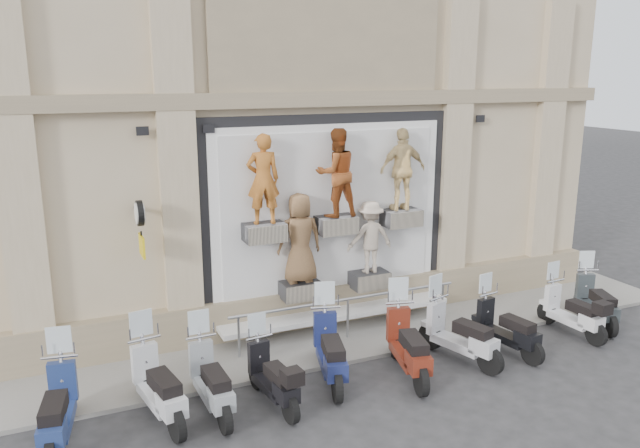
# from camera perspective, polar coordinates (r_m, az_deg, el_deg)

# --- Properties ---
(ground) EXTENTS (90.00, 90.00, 0.00)m
(ground) POSITION_cam_1_polar(r_m,az_deg,el_deg) (11.48, 7.07, -14.29)
(ground) COLOR #2A2A2D
(ground) RESTS_ON ground
(sidewalk) EXTENTS (16.00, 2.20, 0.08)m
(sidewalk) POSITION_cam_1_polar(r_m,az_deg,el_deg) (13.12, 2.33, -10.26)
(sidewalk) COLOR gray
(sidewalk) RESTS_ON ground
(building) EXTENTS (14.00, 8.60, 12.00)m
(building) POSITION_cam_1_polar(r_m,az_deg,el_deg) (16.53, -5.22, 15.86)
(building) COLOR #C1AD8D
(building) RESTS_ON ground
(shop_vitrine) EXTENTS (5.60, 0.83, 4.30)m
(shop_vitrine) POSITION_cam_1_polar(r_m,az_deg,el_deg) (12.92, 1.35, 0.63)
(shop_vitrine) COLOR black
(shop_vitrine) RESTS_ON ground
(guard_rail) EXTENTS (5.06, 0.10, 0.93)m
(guard_rail) POSITION_cam_1_polar(r_m,az_deg,el_deg) (12.87, 2.55, -8.70)
(guard_rail) COLOR #9EA0A5
(guard_rail) RESTS_ON ground
(clock_sign_bracket) EXTENTS (0.10, 0.80, 1.02)m
(clock_sign_bracket) POSITION_cam_1_polar(r_m,az_deg,el_deg) (11.50, -16.13, 0.26)
(clock_sign_bracket) COLOR black
(clock_sign_bracket) RESTS_ON ground
(scooter_a) EXTENTS (0.90, 2.04, 1.60)m
(scooter_a) POSITION_cam_1_polar(r_m,az_deg,el_deg) (10.16, -22.97, -14.21)
(scooter_a) COLOR navy
(scooter_a) RESTS_ON ground
(scooter_b) EXTENTS (0.93, 2.07, 1.63)m
(scooter_b) POSITION_cam_1_polar(r_m,az_deg,el_deg) (10.32, -14.66, -12.99)
(scooter_b) COLOR #B9BABF
(scooter_b) RESTS_ON ground
(scooter_c) EXTENTS (0.62, 1.91, 1.54)m
(scooter_c) POSITION_cam_1_polar(r_m,az_deg,el_deg) (10.37, -9.97, -12.86)
(scooter_c) COLOR gray
(scooter_c) RESTS_ON ground
(scooter_d) EXTENTS (0.70, 1.79, 1.42)m
(scooter_d) POSITION_cam_1_polar(r_m,az_deg,el_deg) (10.48, -4.40, -12.76)
(scooter_d) COLOR black
(scooter_d) RESTS_ON ground
(scooter_e) EXTENTS (1.10, 2.10, 1.64)m
(scooter_e) POSITION_cam_1_polar(r_m,az_deg,el_deg) (11.14, 0.95, -10.39)
(scooter_e) COLOR #161E4D
(scooter_e) RESTS_ON ground
(scooter_f) EXTENTS (1.05, 2.11, 1.65)m
(scooter_f) POSITION_cam_1_polar(r_m,az_deg,el_deg) (11.44, 8.09, -9.83)
(scooter_f) COLOR #5D1C0F
(scooter_f) RESTS_ON ground
(scooter_g) EXTENTS (1.08, 2.02, 1.57)m
(scooter_g) POSITION_cam_1_polar(r_m,az_deg,el_deg) (12.16, 12.72, -8.79)
(scooter_g) COLOR #A8A9AF
(scooter_g) RESTS_ON ground
(scooter_h) EXTENTS (0.80, 1.87, 1.47)m
(scooter_h) POSITION_cam_1_polar(r_m,az_deg,el_deg) (12.77, 16.72, -8.18)
(scooter_h) COLOR black
(scooter_h) RESTS_ON ground
(scooter_i) EXTENTS (0.62, 1.79, 1.43)m
(scooter_i) POSITION_cam_1_polar(r_m,az_deg,el_deg) (14.09, 22.10, -6.62)
(scooter_i) COLOR silver
(scooter_i) RESTS_ON ground
(scooter_j) EXTENTS (1.15, 1.91, 1.49)m
(scooter_j) POSITION_cam_1_polar(r_m,az_deg,el_deg) (14.82, 24.00, -5.69)
(scooter_j) COLOR #292F32
(scooter_j) RESTS_ON ground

